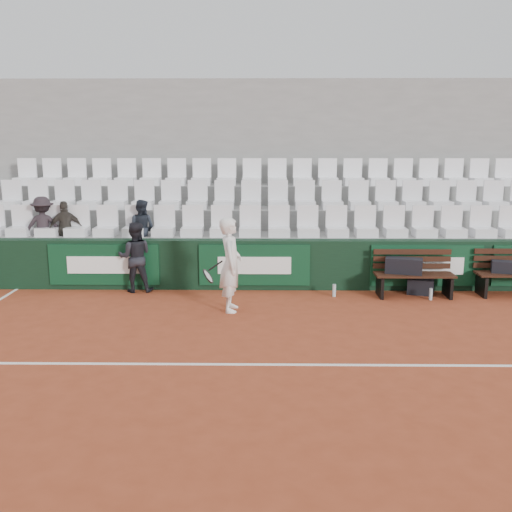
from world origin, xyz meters
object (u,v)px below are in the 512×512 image
(sports_bag_ground, at_px, (420,286))
(spectator_c, at_px, (141,207))
(tennis_player, at_px, (231,265))
(spectator_a, at_px, (42,205))
(water_bottle_far, at_px, (431,294))
(spectator_b, at_px, (64,207))
(bench_left, at_px, (414,285))
(water_bottle_near, at_px, (334,290))
(ball_kid, at_px, (135,257))
(sports_bag_right, at_px, (505,267))
(sports_bag_left, at_px, (404,266))

(sports_bag_ground, distance_m, spectator_c, 5.87)
(tennis_player, xyz_separation_m, spectator_a, (-4.03, 2.02, 0.80))
(tennis_player, distance_m, spectator_c, 2.93)
(water_bottle_far, relative_size, spectator_b, 0.19)
(tennis_player, xyz_separation_m, spectator_c, (-1.97, 2.02, 0.77))
(bench_left, distance_m, spectator_b, 7.23)
(bench_left, bearing_deg, sports_bag_ground, 45.62)
(tennis_player, bearing_deg, spectator_b, 150.41)
(water_bottle_near, bearing_deg, spectator_c, 164.27)
(sports_bag_ground, bearing_deg, ball_kid, 178.70)
(sports_bag_right, bearing_deg, water_bottle_near, -177.76)
(spectator_b, height_order, spectator_c, spectator_c)
(spectator_b, xyz_separation_m, spectator_c, (1.59, 0.00, 0.02))
(sports_bag_left, bearing_deg, spectator_c, 168.86)
(bench_left, relative_size, water_bottle_near, 6.15)
(sports_bag_left, bearing_deg, spectator_b, 171.41)
(bench_left, relative_size, spectator_b, 1.28)
(ball_kid, height_order, spectator_a, spectator_a)
(bench_left, xyz_separation_m, sports_bag_left, (-0.20, 0.04, 0.37))
(bench_left, distance_m, sports_bag_ground, 0.27)
(sports_bag_left, height_order, spectator_b, spectator_b)
(sports_bag_ground, distance_m, water_bottle_near, 1.72)
(ball_kid, bearing_deg, spectator_c, -93.33)
(sports_bag_right, height_order, sports_bag_ground, sports_bag_right)
(sports_bag_right, xyz_separation_m, ball_kid, (-7.17, 0.21, 0.13))
(water_bottle_near, distance_m, spectator_a, 6.25)
(tennis_player, bearing_deg, spectator_c, 134.28)
(water_bottle_far, relative_size, spectator_c, 0.19)
(sports_bag_left, relative_size, spectator_a, 0.55)
(water_bottle_far, relative_size, spectator_a, 0.18)
(water_bottle_far, bearing_deg, bench_left, 138.66)
(sports_bag_ground, bearing_deg, spectator_c, 171.04)
(ball_kid, distance_m, spectator_c, 1.18)
(spectator_a, height_order, spectator_c, spectator_a)
(bench_left, height_order, spectator_c, spectator_c)
(sports_bag_left, bearing_deg, spectator_a, 171.95)
(tennis_player, relative_size, ball_kid, 1.19)
(water_bottle_near, distance_m, water_bottle_far, 1.80)
(water_bottle_far, bearing_deg, sports_bag_right, 12.58)
(sports_bag_ground, distance_m, water_bottle_far, 0.43)
(bench_left, distance_m, water_bottle_near, 1.53)
(sports_bag_ground, relative_size, water_bottle_near, 2.02)
(water_bottle_near, distance_m, spectator_b, 5.79)
(spectator_b, bearing_deg, water_bottle_near, 144.64)
(sports_bag_ground, xyz_separation_m, ball_kid, (-5.60, 0.13, 0.54))
(bench_left, distance_m, tennis_player, 3.64)
(spectator_a, bearing_deg, sports_bag_right, 159.51)
(sports_bag_right, relative_size, water_bottle_far, 2.21)
(sports_bag_right, distance_m, spectator_b, 8.89)
(ball_kid, height_order, spectator_b, spectator_b)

